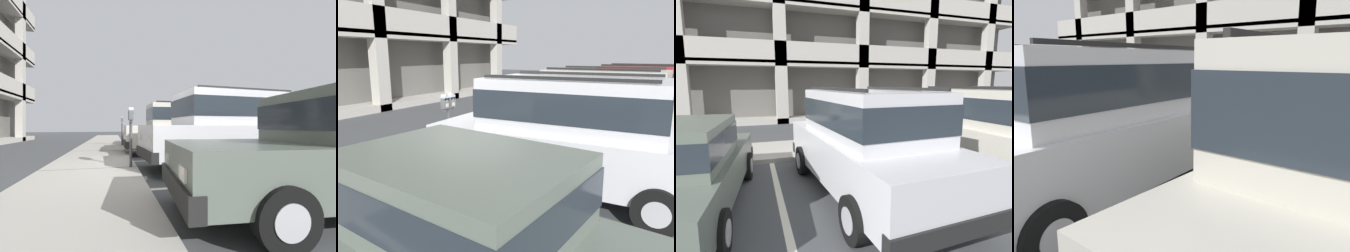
% 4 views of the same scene
% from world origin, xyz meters
% --- Properties ---
extents(ground_plane, '(80.00, 80.00, 0.10)m').
position_xyz_m(ground_plane, '(0.00, 0.00, -0.05)').
color(ground_plane, '#444749').
extents(sidewalk, '(40.00, 2.20, 0.12)m').
position_xyz_m(sidewalk, '(0.00, 1.30, 0.06)').
color(sidewalk, '#ADA89E').
rests_on(sidewalk, ground_plane).
extents(parking_stall_lines, '(13.01, 4.80, 0.01)m').
position_xyz_m(parking_stall_lines, '(1.61, -1.40, 0.00)').
color(parking_stall_lines, silver).
rests_on(parking_stall_lines, ground_plane).
extents(silver_suv, '(2.21, 4.88, 2.03)m').
position_xyz_m(silver_suv, '(0.01, -2.33, 1.09)').
color(silver_suv, silver).
rests_on(silver_suv, ground_plane).
extents(parking_meter_near, '(0.35, 0.12, 1.43)m').
position_xyz_m(parking_meter_near, '(0.00, 0.35, 1.19)').
color(parking_meter_near, '#47474C').
rests_on(parking_meter_near, sidewalk).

